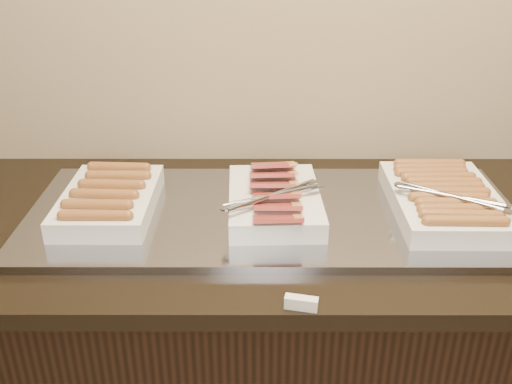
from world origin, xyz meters
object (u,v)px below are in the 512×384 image
(counter, at_px, (267,356))
(dish_center, at_px, (274,199))
(dish_left, at_px, (109,199))
(dish_right, at_px, (445,199))
(warming_tray, at_px, (273,214))

(counter, height_order, dish_center, dish_center)
(dish_left, bearing_deg, dish_right, -0.04)
(counter, height_order, dish_left, dish_left)
(counter, bearing_deg, dish_center, -20.25)
(dish_left, bearing_deg, dish_center, -0.48)
(counter, distance_m, dish_right, 0.66)
(warming_tray, height_order, dish_left, dish_left)
(dish_left, xyz_separation_m, dish_right, (0.82, -0.00, 0.00))
(warming_tray, xyz_separation_m, dish_center, (0.00, -0.00, 0.04))
(dish_center, bearing_deg, warming_tray, 107.85)
(warming_tray, xyz_separation_m, dish_left, (-0.40, 0.00, 0.04))
(warming_tray, xyz_separation_m, dish_right, (0.42, -0.00, 0.04))
(counter, distance_m, dish_left, 0.63)
(counter, relative_size, dish_center, 5.83)
(counter, xyz_separation_m, dish_left, (-0.39, 0.00, 0.50))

